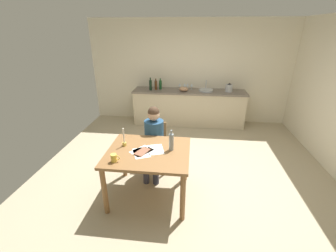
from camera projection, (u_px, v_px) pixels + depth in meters
ground_plane at (184, 172)px, 3.98m from camera, size 5.20×5.20×0.04m
wall_back at (190, 72)px, 5.82m from camera, size 5.20×0.12×2.60m
kitchen_counter at (189, 107)px, 5.83m from camera, size 2.84×0.64×0.90m
dining_table at (149, 158)px, 3.17m from camera, size 1.16×0.98×0.76m
chair_at_table at (155, 144)px, 3.91m from camera, size 0.40×0.40×0.85m
person_seated at (153, 138)px, 3.69m from camera, size 0.32×0.59×1.19m
coffee_mug at (114, 158)px, 2.85m from camera, size 0.12×0.08×0.11m
candlestick at (124, 141)px, 3.24m from camera, size 0.06×0.06×0.28m
book_magazine at (142, 152)px, 3.08m from camera, size 0.21×0.27×0.02m
paper_letter at (141, 153)px, 3.07m from camera, size 0.31×0.36×0.00m
paper_bill at (142, 151)px, 3.12m from camera, size 0.35×0.36×0.00m
paper_envelope at (156, 149)px, 3.16m from camera, size 0.29×0.34×0.00m
wine_bottle_on_table at (171, 142)px, 3.11m from camera, size 0.07×0.07×0.30m
sink_unit at (206, 90)px, 5.61m from camera, size 0.36×0.36×0.24m
bottle_oil at (151, 85)px, 5.64m from camera, size 0.07×0.07×0.32m
bottle_vinegar at (156, 85)px, 5.71m from camera, size 0.07×0.07×0.28m
bottle_wine_red at (160, 85)px, 5.75m from camera, size 0.07×0.07×0.27m
mixing_bowl at (184, 89)px, 5.59m from camera, size 0.23×0.23×0.10m
stovetop_kettle at (229, 88)px, 5.51m from camera, size 0.18×0.18×0.22m
wine_glass_near_sink at (192, 85)px, 5.74m from camera, size 0.07×0.07×0.15m
wine_glass_by_kettle at (187, 85)px, 5.75m from camera, size 0.07×0.07×0.15m
wine_glass_back_left at (185, 85)px, 5.76m from camera, size 0.07×0.07×0.15m
wine_glass_back_right at (180, 85)px, 5.77m from camera, size 0.07×0.07×0.15m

